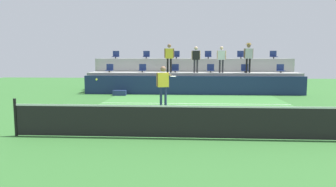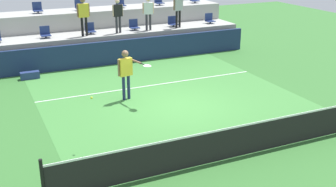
# 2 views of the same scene
# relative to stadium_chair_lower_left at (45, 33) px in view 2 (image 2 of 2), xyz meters

# --- Properties ---
(ground_plane) EXTENTS (40.00, 40.00, 0.00)m
(ground_plane) POSITION_rel_stadium_chair_lower_left_xyz_m (3.18, -7.23, -1.46)
(ground_plane) COLOR #336B2D
(court_inner_paint) EXTENTS (9.00, 10.00, 0.01)m
(court_inner_paint) POSITION_rel_stadium_chair_lower_left_xyz_m (3.18, -6.23, -1.46)
(court_inner_paint) COLOR #3D7F38
(court_inner_paint) RESTS_ON ground_plane
(court_service_line) EXTENTS (9.00, 0.06, 0.00)m
(court_service_line) POSITION_rel_stadium_chair_lower_left_xyz_m (3.18, -4.83, -1.46)
(court_service_line) COLOR white
(court_service_line) RESTS_ON ground_plane
(tennis_net) EXTENTS (10.48, 0.08, 1.07)m
(tennis_net) POSITION_rel_stadium_chair_lower_left_xyz_m (3.18, -11.23, -0.97)
(tennis_net) COLOR black
(tennis_net) RESTS_ON ground_plane
(sponsor_backboard) EXTENTS (13.00, 0.16, 1.10)m
(sponsor_backboard) POSITION_rel_stadium_chair_lower_left_xyz_m (3.18, -1.23, -0.91)
(sponsor_backboard) COLOR navy
(sponsor_backboard) RESTS_ON ground_plane
(seating_tier_lower) EXTENTS (13.00, 1.80, 1.25)m
(seating_tier_lower) POSITION_rel_stadium_chair_lower_left_xyz_m (3.18, 0.07, -0.84)
(seating_tier_lower) COLOR #9E9E99
(seating_tier_lower) RESTS_ON ground_plane
(seating_tier_upper) EXTENTS (13.00, 1.80, 2.10)m
(seating_tier_upper) POSITION_rel_stadium_chair_lower_left_xyz_m (3.18, 1.87, -0.41)
(seating_tier_upper) COLOR #9E9E99
(seating_tier_upper) RESTS_ON ground_plane
(stadium_chair_lower_left) EXTENTS (0.44, 0.40, 0.52)m
(stadium_chair_lower_left) POSITION_rel_stadium_chair_lower_left_xyz_m (0.00, 0.00, 0.00)
(stadium_chair_lower_left) COLOR #2D2D33
(stadium_chair_lower_left) RESTS_ON seating_tier_lower
(stadium_chair_lower_mid_left) EXTENTS (0.44, 0.40, 0.52)m
(stadium_chair_lower_mid_left) POSITION_rel_stadium_chair_lower_left_xyz_m (2.07, 0.00, 0.00)
(stadium_chair_lower_mid_left) COLOR #2D2D33
(stadium_chair_lower_mid_left) RESTS_ON seating_tier_lower
(stadium_chair_lower_mid_right) EXTENTS (0.44, 0.40, 0.52)m
(stadium_chair_lower_mid_right) POSITION_rel_stadium_chair_lower_left_xyz_m (4.27, 0.00, 0.00)
(stadium_chair_lower_mid_right) COLOR #2D2D33
(stadium_chair_lower_mid_right) RESTS_ON seating_tier_lower
(stadium_chair_lower_right) EXTENTS (0.44, 0.40, 0.52)m
(stadium_chair_lower_right) POSITION_rel_stadium_chair_lower_left_xyz_m (6.37, 0.00, 0.00)
(stadium_chair_lower_right) COLOR #2D2D33
(stadium_chair_lower_right) RESTS_ON seating_tier_lower
(stadium_chair_lower_far_right) EXTENTS (0.44, 0.40, 0.52)m
(stadium_chair_lower_far_right) POSITION_rel_stadium_chair_lower_left_xyz_m (8.54, 0.00, 0.00)
(stadium_chair_lower_far_right) COLOR #2D2D33
(stadium_chair_lower_far_right) RESTS_ON seating_tier_lower
(stadium_chair_upper_left) EXTENTS (0.44, 0.40, 0.52)m
(stadium_chair_upper_left) POSITION_rel_stadium_chair_lower_left_xyz_m (0.01, 1.80, 0.85)
(stadium_chair_upper_left) COLOR #2D2D33
(stadium_chair_upper_left) RESTS_ON seating_tier_upper
(stadium_chair_upper_mid_left) EXTENTS (0.44, 0.40, 0.52)m
(stadium_chair_upper_mid_left) POSITION_rel_stadium_chair_lower_left_xyz_m (2.07, 1.80, 0.85)
(stadium_chair_upper_mid_left) COLOR #2D2D33
(stadium_chair_upper_mid_left) RESTS_ON seating_tier_upper
(stadium_chair_upper_mid_right) EXTENTS (0.44, 0.40, 0.52)m
(stadium_chair_upper_mid_right) POSITION_rel_stadium_chair_lower_left_xyz_m (4.22, 1.80, 0.85)
(stadium_chair_upper_mid_right) COLOR #2D2D33
(stadium_chair_upper_mid_right) RESTS_ON seating_tier_upper
(stadium_chair_upper_right) EXTENTS (0.44, 0.40, 0.52)m
(stadium_chair_upper_right) POSITION_rel_stadium_chair_lower_left_xyz_m (6.39, 1.80, 0.85)
(stadium_chair_upper_right) COLOR #2D2D33
(stadium_chair_upper_right) RESTS_ON seating_tier_upper
(tennis_player) EXTENTS (0.95, 1.19, 1.82)m
(tennis_player) POSITION_rel_stadium_chair_lower_left_xyz_m (1.78, -5.90, -0.34)
(tennis_player) COLOR navy
(tennis_player) RESTS_ON ground_plane
(spectator_leaning_on_rail) EXTENTS (0.61, 0.25, 1.76)m
(spectator_leaning_on_rail) POSITION_rel_stadium_chair_lower_left_xyz_m (1.71, -0.38, 0.85)
(spectator_leaning_on_rail) COLOR black
(spectator_leaning_on_rail) RESTS_ON seating_tier_lower
(spectator_in_white) EXTENTS (0.57, 0.26, 1.60)m
(spectator_in_white) POSITION_rel_stadium_chair_lower_left_xyz_m (3.34, -0.38, 0.74)
(spectator_in_white) COLOR #2D2D33
(spectator_in_white) RESTS_ON seating_tier_lower
(spectator_in_grey) EXTENTS (0.57, 0.26, 1.60)m
(spectator_in_grey) POSITION_rel_stadium_chair_lower_left_xyz_m (4.88, -0.38, 0.74)
(spectator_in_grey) COLOR #2D2D33
(spectator_in_grey) RESTS_ON seating_tier_lower
(spectator_with_hat) EXTENTS (0.60, 0.50, 1.80)m
(spectator_with_hat) POSITION_rel_stadium_chair_lower_left_xyz_m (6.49, -0.38, 0.90)
(spectator_with_hat) COLOR black
(spectator_with_hat) RESTS_ON seating_tier_lower
(tennis_ball) EXTENTS (0.07, 0.07, 0.07)m
(tennis_ball) POSITION_rel_stadium_chair_lower_left_xyz_m (-0.30, -9.06, -0.01)
(tennis_ball) COLOR #CCE033
(equipment_bag) EXTENTS (0.76, 0.28, 0.30)m
(equipment_bag) POSITION_rel_stadium_chair_lower_left_xyz_m (-1.07, -1.93, -1.31)
(equipment_bag) COLOR navy
(equipment_bag) RESTS_ON ground_plane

